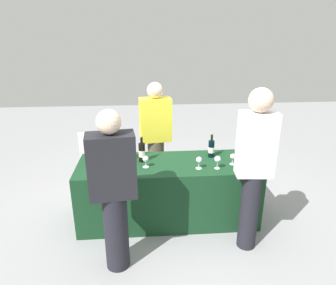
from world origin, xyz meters
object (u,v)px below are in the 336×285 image
object	(u,v)px
wine_bottle_1	(117,151)
wine_bottle_3	(142,152)
wine_glass_3	(233,157)
server_pouring	(156,136)
wine_bottle_0	(104,150)
wine_glass_2	(218,160)
guest_1	(254,165)
wine_bottle_4	(211,148)
guest_0	(113,189)
wine_glass_1	(199,160)
wine_glass_0	(146,159)
menu_board	(102,157)
wine_bottle_2	(131,150)
ice_bucket	(96,157)

from	to	relation	value
wine_bottle_1	wine_bottle_3	bearing A→B (deg)	-15.42
wine_glass_3	server_pouring	distance (m)	1.13
wine_bottle_0	wine_bottle_3	distance (m)	0.45
wine_glass_2	guest_1	size ratio (longest dim) A/B	0.09
wine_bottle_4	guest_0	xyz separation A→B (m)	(-1.07, -0.90, 0.00)
wine_bottle_4	wine_glass_1	size ratio (longest dim) A/B	2.18
wine_bottle_0	wine_bottle_1	world-z (taller)	wine_bottle_0
wine_glass_0	guest_1	size ratio (longest dim) A/B	0.08
guest_1	wine_bottle_1	bearing A→B (deg)	156.55
wine_glass_2	menu_board	bearing A→B (deg)	139.42
wine_bottle_3	wine_glass_2	bearing A→B (deg)	-17.67
wine_bottle_2	wine_bottle_4	size ratio (longest dim) A/B	1.04
guest_0	wine_bottle_0	bearing A→B (deg)	94.83
wine_bottle_3	guest_0	world-z (taller)	guest_0
ice_bucket	wine_glass_1	bearing A→B (deg)	-8.79
wine_glass_3	ice_bucket	distance (m)	1.52
wine_glass_0	wine_bottle_3	bearing A→B (deg)	103.80
wine_glass_3	wine_bottle_1	bearing A→B (deg)	169.41
wine_glass_1	wine_glass_3	xyz separation A→B (m)	(0.40, 0.08, -0.01)
wine_glass_1	ice_bucket	size ratio (longest dim) A/B	0.59
wine_glass_1	wine_glass_3	size ratio (longest dim) A/B	1.08
wine_glass_2	guest_0	bearing A→B (deg)	-151.80
wine_glass_1	wine_glass_2	world-z (taller)	wine_glass_2
guest_0	guest_1	world-z (taller)	guest_1
wine_bottle_3	wine_glass_1	bearing A→B (deg)	-21.85
wine_glass_1	wine_bottle_1	bearing A→B (deg)	160.14
wine_bottle_0	wine_bottle_1	bearing A→B (deg)	-5.52
wine_bottle_3	wine_glass_3	xyz separation A→B (m)	(1.02, -0.16, -0.02)
wine_bottle_0	wine_bottle_4	xyz separation A→B (m)	(1.26, -0.02, -0.01)
menu_board	guest_1	bearing A→B (deg)	-46.38
server_pouring	menu_board	size ratio (longest dim) A/B	1.97
wine_bottle_4	wine_bottle_3	bearing A→B (deg)	-175.06
guest_0	server_pouring	bearing A→B (deg)	66.33
server_pouring	menu_board	xyz separation A→B (m)	(-0.78, 0.35, -0.43)
wine_bottle_4	guest_1	size ratio (longest dim) A/B	0.18
wine_glass_2	wine_glass_3	bearing A→B (deg)	26.17
wine_glass_0	wine_glass_1	distance (m)	0.58
wine_glass_2	guest_1	xyz separation A→B (m)	(0.26, -0.39, 0.10)
wine_bottle_4	wine_glass_1	xyz separation A→B (m)	(-0.20, -0.32, -0.01)
wine_glass_0	menu_board	world-z (taller)	wine_glass_0
wine_glass_2	ice_bucket	xyz separation A→B (m)	(-1.32, 0.19, -0.00)
wine_glass_1	guest_1	world-z (taller)	guest_1
wine_bottle_0	wine_glass_1	world-z (taller)	wine_bottle_0
wine_bottle_4	wine_glass_1	bearing A→B (deg)	-122.52
wine_bottle_2	guest_1	bearing A→B (deg)	-31.81
wine_bottle_0	guest_1	distance (m)	1.69
wine_glass_1	server_pouring	bearing A→B (deg)	117.15
guest_0	menu_board	distance (m)	1.88
wine_glass_2	wine_glass_3	xyz separation A→B (m)	(0.20, 0.10, -0.02)
wine_bottle_1	wine_bottle_4	size ratio (longest dim) A/B	1.03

